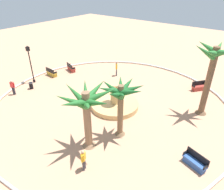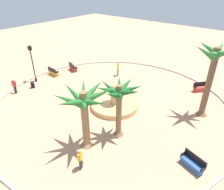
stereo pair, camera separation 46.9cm
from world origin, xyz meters
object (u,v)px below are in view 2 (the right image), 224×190
(palm_tree_near_fountain, at_px, (84,105))
(bench_north, at_px, (73,68))
(person_cyclist_helmet, at_px, (14,85))
(bench_southeast, at_px, (192,164))
(lamppost, at_px, (32,61))
(palm_tree_by_curb, at_px, (213,67))
(bench_west, at_px, (53,72))
(fountain, at_px, (115,104))
(bench_east, at_px, (201,88))
(person_cyclist_photo, at_px, (118,68))
(person_pedestrian_stroll, at_px, (80,158))
(palm_tree_mid_plaza, at_px, (119,96))
(trash_bin, at_px, (33,84))

(palm_tree_near_fountain, distance_m, bench_north, 14.60)
(palm_tree_near_fountain, distance_m, person_cyclist_helmet, 11.65)
(bench_southeast, relative_size, lamppost, 0.39)
(palm_tree_by_curb, xyz_separation_m, person_cyclist_helmet, (8.45, -16.42, -3.58))
(palm_tree_by_curb, relative_size, bench_west, 3.90)
(fountain, xyz_separation_m, palm_tree_near_fountain, (5.27, 1.66, 3.09))
(bench_east, height_order, person_cyclist_helmet, person_cyclist_helmet)
(bench_west, relative_size, person_cyclist_photo, 0.95)
(bench_north, xyz_separation_m, person_pedestrian_stroll, (10.44, 12.58, 0.55))
(person_pedestrian_stroll, bearing_deg, palm_tree_by_curb, 160.79)
(person_cyclist_helmet, bearing_deg, person_pedestrian_stroll, 78.67)
(person_cyclist_photo, xyz_separation_m, person_pedestrian_stroll, (12.86, 7.05, -0.06))
(bench_east, xyz_separation_m, person_cyclist_photo, (2.40, -9.30, 0.61))
(palm_tree_mid_plaza, height_order, bench_west, palm_tree_mid_plaza)
(palm_tree_by_curb, bearing_deg, bench_north, -88.12)
(palm_tree_near_fountain, distance_m, bench_west, 13.91)
(bench_southeast, bearing_deg, bench_east, -163.40)
(palm_tree_mid_plaza, xyz_separation_m, trash_bin, (-0.19, -12.11, -3.02))
(palm_tree_near_fountain, xyz_separation_m, person_cyclist_photo, (-11.09, -5.81, -2.48))
(bench_north, xyz_separation_m, person_cyclist_photo, (-2.42, 5.53, 0.61))
(person_cyclist_helmet, bearing_deg, trash_bin, 171.33)
(bench_southeast, bearing_deg, lamppost, -92.98)
(palm_tree_by_curb, xyz_separation_m, bench_north, (0.54, -16.41, -4.15))
(bench_east, distance_m, lamppost, 18.66)
(palm_tree_near_fountain, bearing_deg, bench_east, 165.50)
(palm_tree_near_fountain, distance_m, trash_bin, 11.77)
(fountain, xyz_separation_m, person_cyclist_helmet, (4.52, -9.69, 0.57))
(lamppost, relative_size, person_pedestrian_stroll, 2.70)
(palm_tree_mid_plaza, height_order, bench_north, palm_tree_mid_plaza)
(palm_tree_by_curb, xyz_separation_m, lamppost, (5.46, -17.34, -1.96))
(lamppost, bearing_deg, fountain, 98.19)
(bench_east, bearing_deg, bench_north, -71.97)
(fountain, relative_size, bench_north, 2.64)
(fountain, relative_size, bench_east, 2.80)
(person_cyclist_helmet, relative_size, person_cyclist_photo, 0.95)
(palm_tree_near_fountain, distance_m, person_pedestrian_stroll, 3.34)
(person_cyclist_photo, bearing_deg, lamppost, -41.36)
(fountain, bearing_deg, palm_tree_near_fountain, 17.50)
(fountain, relative_size, trash_bin, 6.06)
(fountain, bearing_deg, bench_west, -94.76)
(fountain, bearing_deg, palm_tree_mid_plaza, 43.18)
(bench_west, relative_size, person_cyclist_helmet, 1.00)
(palm_tree_near_fountain, bearing_deg, bench_west, -116.92)
(bench_southeast, bearing_deg, trash_bin, -89.46)
(trash_bin, bearing_deg, bench_southeast, 90.54)
(trash_bin, xyz_separation_m, person_pedestrian_stroll, (4.36, 12.32, 0.51))
(trash_bin, distance_m, person_pedestrian_stroll, 13.08)
(palm_tree_near_fountain, distance_m, bench_southeast, 7.87)
(fountain, height_order, person_cyclist_helmet, fountain)
(bench_east, distance_m, person_pedestrian_stroll, 15.44)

